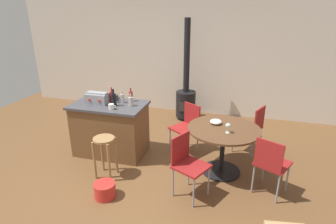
{
  "coord_description": "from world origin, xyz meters",
  "views": [
    {
      "loc": [
        1.49,
        -3.54,
        2.41
      ],
      "look_at": [
        0.36,
        0.5,
        0.81
      ],
      "focal_mm": 29.61,
      "sensor_mm": 36.0,
      "label": 1
    }
  ],
  "objects_px": {
    "kitchen_island": "(111,129)",
    "bottle_4": "(112,97)",
    "folding_chair_far": "(187,161)",
    "folding_chair_right": "(252,126)",
    "bottle_0": "(114,100)",
    "bottle_2": "(123,98)",
    "dining_table": "(223,138)",
    "folding_chair_near": "(187,125)",
    "folding_chair_left": "(271,162)",
    "wood_stove": "(186,97)",
    "bottle_3": "(131,96)",
    "toolbox": "(97,98)",
    "serving_bowl": "(216,122)",
    "cup_0": "(111,107)",
    "cup_1": "(116,98)",
    "wine_glass": "(228,126)",
    "plastic_bucket": "(105,190)",
    "bottle_1": "(131,101)",
    "wooden_stool": "(105,149)"
  },
  "relations": [
    {
      "from": "kitchen_island",
      "to": "bottle_4",
      "type": "distance_m",
      "value": 0.56
    },
    {
      "from": "folding_chair_far",
      "to": "folding_chair_right",
      "type": "bearing_deg",
      "value": 59.93
    },
    {
      "from": "folding_chair_right",
      "to": "bottle_0",
      "type": "distance_m",
      "value": 2.36
    },
    {
      "from": "bottle_2",
      "to": "bottle_4",
      "type": "xyz_separation_m",
      "value": [
        -0.17,
        -0.04,
        0.02
      ]
    },
    {
      "from": "dining_table",
      "to": "folding_chair_right",
      "type": "xyz_separation_m",
      "value": [
        0.42,
        0.75,
        -0.06
      ]
    },
    {
      "from": "folding_chair_near",
      "to": "folding_chair_left",
      "type": "distance_m",
      "value": 1.6
    },
    {
      "from": "wood_stove",
      "to": "bottle_4",
      "type": "relative_size",
      "value": 8.36
    },
    {
      "from": "bottle_2",
      "to": "bottle_3",
      "type": "distance_m",
      "value": 0.15
    },
    {
      "from": "toolbox",
      "to": "folding_chair_far",
      "type": "bearing_deg",
      "value": -24.25
    },
    {
      "from": "kitchen_island",
      "to": "wood_stove",
      "type": "xyz_separation_m",
      "value": [
        0.91,
        1.89,
        0.07
      ]
    },
    {
      "from": "bottle_3",
      "to": "serving_bowl",
      "type": "height_order",
      "value": "bottle_3"
    },
    {
      "from": "toolbox",
      "to": "bottle_0",
      "type": "distance_m",
      "value": 0.33
    },
    {
      "from": "dining_table",
      "to": "serving_bowl",
      "type": "distance_m",
      "value": 0.28
    },
    {
      "from": "folding_chair_far",
      "to": "bottle_3",
      "type": "distance_m",
      "value": 1.64
    },
    {
      "from": "cup_0",
      "to": "bottle_2",
      "type": "bearing_deg",
      "value": 83.57
    },
    {
      "from": "dining_table",
      "to": "bottle_3",
      "type": "xyz_separation_m",
      "value": [
        -1.6,
        0.34,
        0.42
      ]
    },
    {
      "from": "kitchen_island",
      "to": "bottle_0",
      "type": "distance_m",
      "value": 0.58
    },
    {
      "from": "bottle_4",
      "to": "cup_1",
      "type": "xyz_separation_m",
      "value": [
        0.01,
        0.12,
        -0.05
      ]
    },
    {
      "from": "folding_chair_far",
      "to": "cup_0",
      "type": "relative_size",
      "value": 6.98
    },
    {
      "from": "bottle_0",
      "to": "bottle_4",
      "type": "distance_m",
      "value": 0.18
    },
    {
      "from": "toolbox",
      "to": "bottle_2",
      "type": "distance_m",
      "value": 0.41
    },
    {
      "from": "folding_chair_near",
      "to": "toolbox",
      "type": "distance_m",
      "value": 1.58
    },
    {
      "from": "kitchen_island",
      "to": "wine_glass",
      "type": "height_order",
      "value": "kitchen_island"
    },
    {
      "from": "folding_chair_far",
      "to": "bottle_4",
      "type": "relative_size",
      "value": 3.23
    },
    {
      "from": "bottle_2",
      "to": "cup_0",
      "type": "bearing_deg",
      "value": -96.43
    },
    {
      "from": "folding_chair_right",
      "to": "bottle_0",
      "type": "bearing_deg",
      "value": -162.22
    },
    {
      "from": "folding_chair_near",
      "to": "bottle_4",
      "type": "distance_m",
      "value": 1.36
    },
    {
      "from": "bottle_2",
      "to": "wine_glass",
      "type": "distance_m",
      "value": 1.82
    },
    {
      "from": "toolbox",
      "to": "plastic_bucket",
      "type": "height_order",
      "value": "toolbox"
    },
    {
      "from": "folding_chair_right",
      "to": "cup_0",
      "type": "distance_m",
      "value": 2.37
    },
    {
      "from": "wood_stove",
      "to": "wine_glass",
      "type": "height_order",
      "value": "wood_stove"
    },
    {
      "from": "folding_chair_right",
      "to": "bottle_4",
      "type": "bearing_deg",
      "value": -166.43
    },
    {
      "from": "toolbox",
      "to": "wine_glass",
      "type": "xyz_separation_m",
      "value": [
        2.16,
        -0.24,
        -0.14
      ]
    },
    {
      "from": "bottle_1",
      "to": "bottle_3",
      "type": "relative_size",
      "value": 0.88
    },
    {
      "from": "toolbox",
      "to": "wine_glass",
      "type": "bearing_deg",
      "value": -6.38
    },
    {
      "from": "bottle_0",
      "to": "serving_bowl",
      "type": "relative_size",
      "value": 1.57
    },
    {
      "from": "wood_stove",
      "to": "plastic_bucket",
      "type": "distance_m",
      "value": 3.1
    },
    {
      "from": "folding_chair_right",
      "to": "toolbox",
      "type": "relative_size",
      "value": 2.38
    },
    {
      "from": "kitchen_island",
      "to": "bottle_0",
      "type": "bearing_deg",
      "value": -25.46
    },
    {
      "from": "toolbox",
      "to": "wood_stove",
      "type": "bearing_deg",
      "value": 60.13
    },
    {
      "from": "cup_0",
      "to": "folding_chair_left",
      "type": "bearing_deg",
      "value": -6.89
    },
    {
      "from": "toolbox",
      "to": "wine_glass",
      "type": "distance_m",
      "value": 2.18
    },
    {
      "from": "folding_chair_right",
      "to": "toolbox",
      "type": "xyz_separation_m",
      "value": [
        -2.51,
        -0.66,
        0.48
      ]
    },
    {
      "from": "wooden_stool",
      "to": "cup_1",
      "type": "height_order",
      "value": "cup_1"
    },
    {
      "from": "folding_chair_left",
      "to": "toolbox",
      "type": "height_order",
      "value": "toolbox"
    },
    {
      "from": "bottle_3",
      "to": "wine_glass",
      "type": "relative_size",
      "value": 1.63
    },
    {
      "from": "folding_chair_near",
      "to": "folding_chair_left",
      "type": "bearing_deg",
      "value": -34.85
    },
    {
      "from": "wooden_stool",
      "to": "bottle_3",
      "type": "bearing_deg",
      "value": 86.33
    },
    {
      "from": "wine_glass",
      "to": "plastic_bucket",
      "type": "bearing_deg",
      "value": -149.37
    },
    {
      "from": "dining_table",
      "to": "cup_1",
      "type": "height_order",
      "value": "cup_1"
    }
  ]
}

